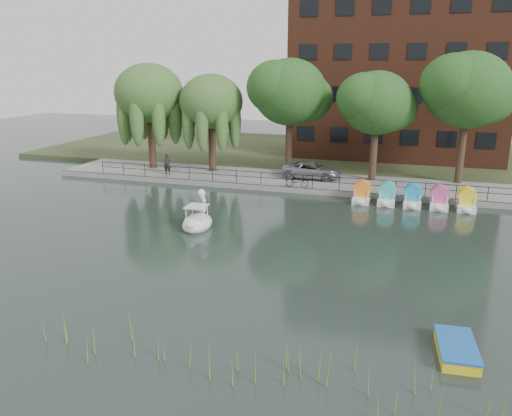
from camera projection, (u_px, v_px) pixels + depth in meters
The scene contains 18 objects.
ground_plane at pixel (224, 252), 25.71m from camera, with size 120.00×120.00×0.00m, color #303D3C.
promenade at pixel (294, 181), 40.31m from camera, with size 40.00×6.00×0.40m, color gray.
kerb at pixel (285, 189), 37.61m from camera, with size 40.00×0.25×0.40m, color gray.
land_strip at pixel (324, 153), 53.15m from camera, with size 60.00×22.00×0.36m, color #47512D.
railing at pixel (286, 177), 37.53m from camera, with size 32.00×0.05×1.00m.
apartment_building at pixel (399, 63), 48.54m from camera, with size 20.00×10.07×18.00m.
willow_left at pixel (149, 93), 42.63m from camera, with size 5.88×5.88×9.01m.
willow_mid at pixel (211, 102), 41.69m from camera, with size 5.32×5.32×8.15m.
broadleaf_center at pixel (290, 93), 40.51m from camera, with size 6.00×6.00×9.25m.
broadleaf_right at pixel (377, 104), 38.24m from camera, with size 5.40×5.40×8.32m.
broadleaf_far at pixel (468, 91), 37.01m from camera, with size 6.30×6.30×9.71m.
minivan at pixel (312, 169), 40.23m from camera, with size 5.47×2.51×1.52m, color gray.
bicycle at pixel (297, 180), 37.41m from camera, with size 1.72×0.60×1.00m, color gray.
pedestrian at pixel (167, 163), 41.46m from camera, with size 0.71×0.48×1.98m, color black.
swan_boat at pixel (198, 220), 29.34m from camera, with size 1.75×2.70×2.17m.
pedal_boat_row at pixel (413, 197), 33.79m from camera, with size 7.95×1.70×1.40m.
yellow_rowboat at pixel (457, 349), 16.57m from camera, with size 1.41×2.48×0.44m.
reed_bank at pixel (176, 343), 16.26m from camera, with size 24.00×2.40×1.20m.
Camera 1 is at (8.77, -22.45, 9.37)m, focal length 35.00 mm.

